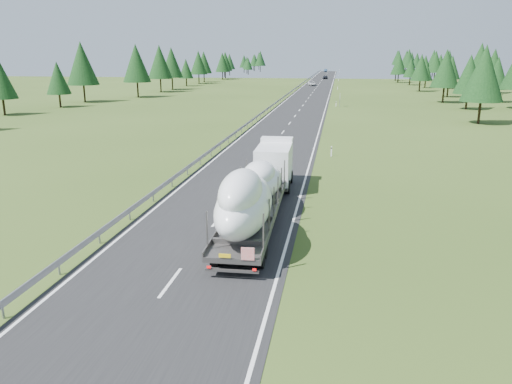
% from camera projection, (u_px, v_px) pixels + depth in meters
% --- Properties ---
extents(ground, '(400.00, 400.00, 0.00)m').
position_uv_depth(ground, '(170.00, 283.00, 22.06)').
color(ground, '#2F4416').
rests_on(ground, ground).
extents(road_surface, '(10.00, 400.00, 0.02)m').
position_uv_depth(road_surface, '(309.00, 98.00, 117.19)').
color(road_surface, black).
rests_on(road_surface, ground).
extents(guardrail, '(0.10, 400.00, 0.76)m').
position_uv_depth(guardrail, '(286.00, 95.00, 117.80)').
color(guardrail, slate).
rests_on(guardrail, ground).
extents(marker_posts, '(0.13, 350.08, 1.00)m').
position_uv_depth(marker_posts, '(338.00, 83.00, 168.35)').
color(marker_posts, silver).
rests_on(marker_posts, ground).
extents(highway_sign, '(0.08, 0.90, 2.60)m').
position_uv_depth(highway_sign, '(340.00, 97.00, 96.56)').
color(highway_sign, slate).
rests_on(highway_sign, ground).
extents(tree_line_right, '(28.11, 359.85, 12.61)m').
position_uv_depth(tree_line_right, '(456.00, 64.00, 143.39)').
color(tree_line_right, black).
rests_on(tree_line_right, ground).
extents(tree_line_left, '(14.19, 359.49, 12.49)m').
position_uv_depth(tree_line_left, '(187.00, 63.00, 165.97)').
color(tree_line_left, black).
rests_on(tree_line_left, ground).
extents(boat_truck, '(3.04, 19.02, 4.41)m').
position_uv_depth(boat_truck, '(257.00, 186.00, 29.58)').
color(boat_truck, white).
rests_on(boat_truck, ground).
extents(distant_van, '(2.85, 5.40, 1.45)m').
position_uv_depth(distant_van, '(312.00, 83.00, 162.44)').
color(distant_van, silver).
rests_on(distant_van, ground).
extents(distant_car_dark, '(2.16, 4.64, 1.54)m').
position_uv_depth(distant_car_dark, '(325.00, 77.00, 207.52)').
color(distant_car_dark, black).
rests_on(distant_car_dark, ground).
extents(distant_car_blue, '(1.88, 4.92, 1.60)m').
position_uv_depth(distant_car_blue, '(326.00, 70.00, 296.52)').
color(distant_car_blue, '#192F48').
rests_on(distant_car_blue, ground).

